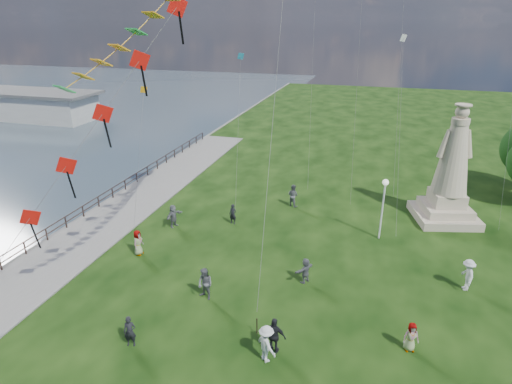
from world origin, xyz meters
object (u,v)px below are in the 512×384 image
(person_0, at_px, (130,332))
(person_5, at_px, (173,216))
(person_1, at_px, (205,284))
(pier_pavilion, at_px, (12,103))
(lamppost, at_px, (384,196))
(statue, at_px, (450,178))
(person_2, at_px, (266,344))
(person_7, at_px, (293,195))
(person_11, at_px, (305,270))
(person_3, at_px, (274,336))
(person_4, at_px, (411,337))
(person_8, at_px, (467,275))
(person_10, at_px, (138,243))
(person_6, at_px, (233,214))

(person_0, xyz_separation_m, person_5, (-3.71, 12.09, 0.08))
(person_0, distance_m, person_1, 4.89)
(pier_pavilion, bearing_deg, lamppost, -24.90)
(person_0, height_order, person_1, person_1)
(statue, relative_size, person_1, 4.75)
(pier_pavilion, distance_m, person_2, 67.11)
(person_7, height_order, person_11, person_7)
(person_0, bearing_deg, person_3, -5.69)
(person_0, relative_size, person_7, 0.85)
(pier_pavilion, distance_m, person_1, 61.38)
(person_2, relative_size, person_7, 0.99)
(lamppost, distance_m, person_3, 13.95)
(lamppost, bearing_deg, person_3, -109.05)
(person_4, distance_m, person_11, 7.12)
(lamppost, bearing_deg, person_8, -45.75)
(person_4, bearing_deg, person_10, 148.92)
(statue, height_order, person_11, statue)
(person_4, relative_size, person_5, 0.86)
(statue, relative_size, person_10, 5.16)
(person_1, bearing_deg, lamppost, 69.71)
(pier_pavilion, bearing_deg, person_1, -37.11)
(pier_pavilion, relative_size, person_5, 17.09)
(lamppost, xyz_separation_m, person_7, (-7.08, 3.85, -2.28))
(person_10, bearing_deg, person_11, -89.36)
(person_1, relative_size, person_10, 1.09)
(person_0, height_order, person_10, person_10)
(person_1, height_order, person_3, person_1)
(person_3, bearing_deg, person_4, -158.36)
(pier_pavilion, relative_size, person_3, 16.01)
(pier_pavilion, relative_size, lamppost, 6.70)
(lamppost, relative_size, person_1, 2.37)
(statue, bearing_deg, pier_pavilion, 146.36)
(statue, relative_size, person_11, 5.71)
(person_5, distance_m, person_7, 10.02)
(person_6, bearing_deg, pier_pavilion, 157.18)
(pier_pavilion, relative_size, person_8, 15.50)
(person_5, distance_m, person_10, 4.40)
(statue, distance_m, person_4, 16.26)
(person_4, xyz_separation_m, person_7, (-8.71, 14.95, 0.19))
(person_4, relative_size, person_10, 0.87)
(person_1, relative_size, person_2, 1.01)
(statue, distance_m, person_0, 25.04)
(person_4, bearing_deg, person_3, -179.50)
(person_4, relative_size, person_6, 0.96)
(person_0, distance_m, person_11, 10.39)
(person_7, xyz_separation_m, person_8, (12.00, -8.90, 0.02))
(person_0, relative_size, person_1, 0.85)
(person_0, height_order, person_11, person_0)
(person_3, bearing_deg, person_1, -27.89)
(person_7, height_order, person_10, person_7)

